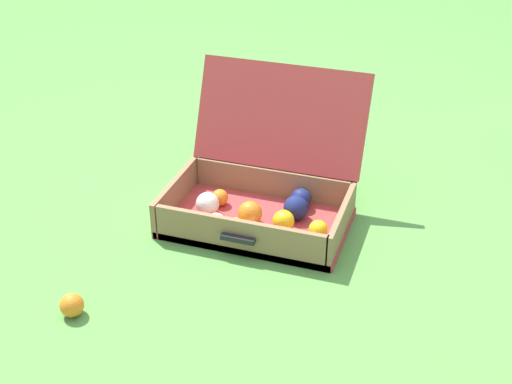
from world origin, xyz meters
The scene contains 3 objects.
ground_plane centered at (0.00, 0.00, 0.00)m, with size 16.00×16.00×0.00m, color #569342.
open_suitcase centered at (0.00, 0.04, 0.10)m, with size 0.59×0.54×0.46m.
stray_ball_on_grass centered at (-0.34, -0.61, 0.03)m, with size 0.07×0.07×0.07m, color orange.
Camera 1 is at (0.63, -1.91, 1.30)m, focal length 49.93 mm.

